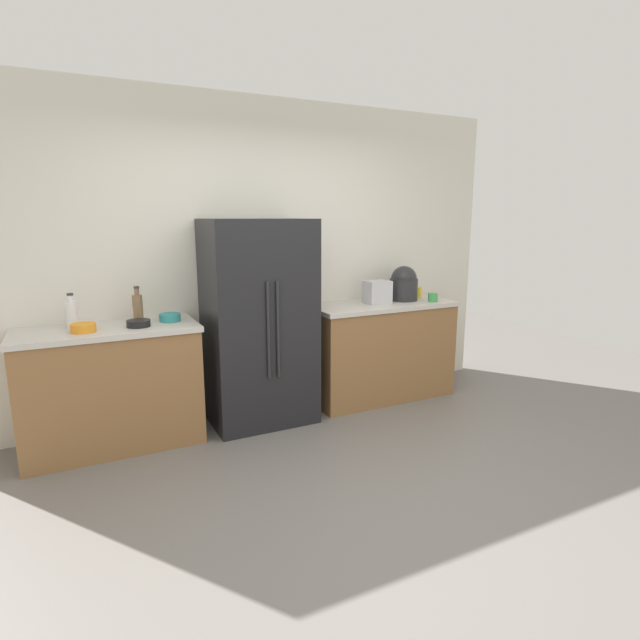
% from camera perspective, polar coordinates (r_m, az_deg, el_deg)
% --- Properties ---
extents(ground_plane, '(9.93, 9.93, 0.00)m').
position_cam_1_polar(ground_plane, '(3.33, 4.31, -19.64)').
color(ground_plane, slate).
extents(kitchen_back_panel, '(4.97, 0.10, 2.73)m').
position_cam_1_polar(kitchen_back_panel, '(4.56, -7.62, 6.93)').
color(kitchen_back_panel, silver).
rests_on(kitchen_back_panel, ground_plane).
extents(counter_left, '(1.29, 0.60, 0.92)m').
position_cam_1_polar(counter_left, '(4.15, -22.45, -7.01)').
color(counter_left, olive).
rests_on(counter_left, ground_plane).
extents(counter_right, '(1.41, 0.60, 0.92)m').
position_cam_1_polar(counter_right, '(4.91, 6.79, -3.38)').
color(counter_right, olive).
rests_on(counter_right, ground_plane).
extents(refrigerator, '(0.85, 0.64, 1.71)m').
position_cam_1_polar(refrigerator, '(4.25, -6.89, -0.31)').
color(refrigerator, black).
rests_on(refrigerator, ground_plane).
extents(toaster, '(0.23, 0.18, 0.21)m').
position_cam_1_polar(toaster, '(4.77, 6.48, 3.15)').
color(toaster, silver).
rests_on(toaster, counter_right).
extents(rice_cooker, '(0.27, 0.27, 0.33)m').
position_cam_1_polar(rice_cooker, '(4.97, 9.44, 4.01)').
color(rice_cooker, '#262628').
rests_on(rice_cooker, counter_right).
extents(bottle_a, '(0.08, 0.08, 0.26)m').
position_cam_1_polar(bottle_a, '(4.10, -26.22, 0.67)').
color(bottle_a, white).
rests_on(bottle_a, counter_left).
extents(bottle_b, '(0.07, 0.07, 0.28)m').
position_cam_1_polar(bottle_b, '(4.13, -19.88, 1.37)').
color(bottle_b, brown).
rests_on(bottle_b, counter_left).
extents(cup_a, '(0.09, 0.09, 0.08)m').
position_cam_1_polar(cup_a, '(4.96, 12.61, 2.51)').
color(cup_a, green).
rests_on(cup_a, counter_right).
extents(cup_b, '(0.08, 0.08, 0.11)m').
position_cam_1_polar(cup_b, '(5.17, 10.99, 3.08)').
color(cup_b, yellow).
rests_on(cup_b, counter_right).
extents(bowl_a, '(0.16, 0.16, 0.06)m').
position_cam_1_polar(bowl_a, '(4.10, -16.59, 0.28)').
color(bowl_a, teal).
rests_on(bowl_a, counter_left).
extents(bowl_b, '(0.17, 0.17, 0.05)m').
position_cam_1_polar(bowl_b, '(3.97, -19.81, -0.36)').
color(bowl_b, black).
rests_on(bowl_b, counter_left).
extents(bowl_c, '(0.17, 0.17, 0.06)m').
position_cam_1_polar(bowl_c, '(3.94, -25.17, -0.80)').
color(bowl_c, orange).
rests_on(bowl_c, counter_left).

